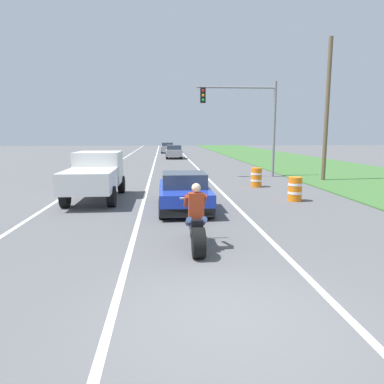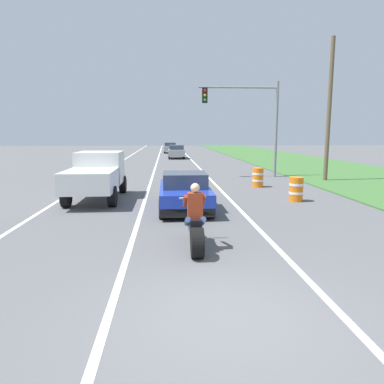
# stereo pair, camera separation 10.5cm
# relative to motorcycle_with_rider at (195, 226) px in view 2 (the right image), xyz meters

# --- Properties ---
(ground_plane) EXTENTS (160.00, 160.00, 0.00)m
(ground_plane) POSITION_rel_motorcycle_with_rider_xyz_m (0.21, -3.28, -0.59)
(ground_plane) COLOR #565659
(lane_stripe_left_solid) EXTENTS (0.14, 120.00, 0.01)m
(lane_stripe_left_solid) POSITION_rel_motorcycle_with_rider_xyz_m (-5.19, 16.72, -0.59)
(lane_stripe_left_solid) COLOR white
(lane_stripe_left_solid) RESTS_ON ground
(lane_stripe_right_solid) EXTENTS (0.14, 120.00, 0.01)m
(lane_stripe_right_solid) POSITION_rel_motorcycle_with_rider_xyz_m (2.01, 16.72, -0.59)
(lane_stripe_right_solid) COLOR white
(lane_stripe_right_solid) RESTS_ON ground
(lane_stripe_centre_dashed) EXTENTS (0.14, 120.00, 0.01)m
(lane_stripe_centre_dashed) POSITION_rel_motorcycle_with_rider_xyz_m (-1.59, 16.72, -0.59)
(lane_stripe_centre_dashed) COLOR white
(lane_stripe_centre_dashed) RESTS_ON ground
(grass_verge_right) EXTENTS (10.00, 120.00, 0.06)m
(grass_verge_right) POSITION_rel_motorcycle_with_rider_xyz_m (12.13, 16.72, -0.56)
(grass_verge_right) COLOR #3D6B33
(grass_verge_right) RESTS_ON ground
(motorcycle_with_rider) EXTENTS (0.70, 2.21, 1.62)m
(motorcycle_with_rider) POSITION_rel_motorcycle_with_rider_xyz_m (0.00, 0.00, 0.00)
(motorcycle_with_rider) COLOR black
(motorcycle_with_rider) RESTS_ON ground
(sports_car_blue) EXTENTS (1.84, 4.30, 1.37)m
(sports_car_blue) POSITION_rel_motorcycle_with_rider_xyz_m (-0.01, 4.78, 0.04)
(sports_car_blue) COLOR #1E38B2
(sports_car_blue) RESTS_ON ground
(pickup_truck_left_lane_white) EXTENTS (2.02, 4.80, 1.98)m
(pickup_truck_left_lane_white) POSITION_rel_motorcycle_with_rider_xyz_m (-3.61, 7.00, 0.51)
(pickup_truck_left_lane_white) COLOR silver
(pickup_truck_left_lane_white) RESTS_ON ground
(traffic_light_mast_near) EXTENTS (5.07, 0.34, 6.00)m
(traffic_light_mast_near) POSITION_rel_motorcycle_with_rider_xyz_m (4.74, 14.45, 3.44)
(traffic_light_mast_near) COLOR gray
(traffic_light_mast_near) RESTS_ON ground
(utility_pole_roadside) EXTENTS (0.24, 0.24, 8.14)m
(utility_pole_roadside) POSITION_rel_motorcycle_with_rider_xyz_m (8.69, 12.17, 3.47)
(utility_pole_roadside) COLOR brown
(utility_pole_roadside) RESTS_ON ground
(construction_barrel_nearest) EXTENTS (0.58, 0.58, 1.00)m
(construction_barrel_nearest) POSITION_rel_motorcycle_with_rider_xyz_m (4.67, 5.99, -0.09)
(construction_barrel_nearest) COLOR orange
(construction_barrel_nearest) RESTS_ON ground
(construction_barrel_mid) EXTENTS (0.58, 0.58, 1.00)m
(construction_barrel_mid) POSITION_rel_motorcycle_with_rider_xyz_m (4.11, 10.07, -0.09)
(construction_barrel_mid) COLOR orange
(construction_barrel_mid) RESTS_ON ground
(distant_car_far_ahead) EXTENTS (1.80, 4.00, 1.50)m
(distant_car_far_ahead) POSITION_rel_motorcycle_with_rider_xyz_m (0.47, 32.35, 0.18)
(distant_car_far_ahead) COLOR #99999E
(distant_car_far_ahead) RESTS_ON ground
(distant_car_further_ahead) EXTENTS (1.80, 4.00, 1.50)m
(distant_car_further_ahead) POSITION_rel_motorcycle_with_rider_xyz_m (-0.10, 44.19, 0.18)
(distant_car_further_ahead) COLOR #99999E
(distant_car_further_ahead) RESTS_ON ground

